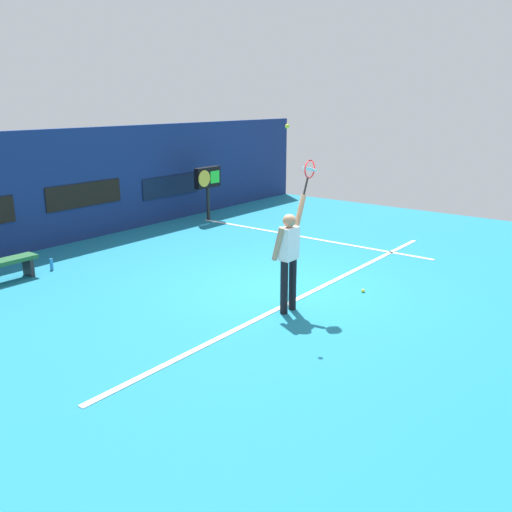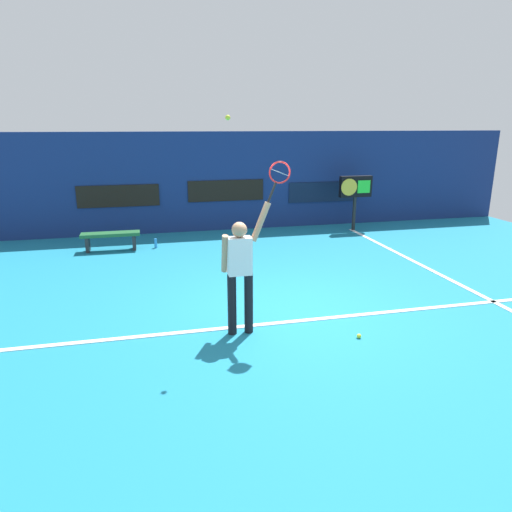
% 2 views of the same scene
% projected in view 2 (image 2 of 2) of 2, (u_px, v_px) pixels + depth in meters
% --- Properties ---
extents(ground_plane, '(18.00, 18.00, 0.00)m').
position_uv_depth(ground_plane, '(290.00, 310.00, 7.72)').
color(ground_plane, teal).
extents(back_wall, '(18.00, 0.20, 2.82)m').
position_uv_depth(back_wall, '(225.00, 182.00, 13.35)').
color(back_wall, navy).
rests_on(back_wall, ground_plane).
extents(sponsor_banner_center, '(2.20, 0.03, 0.60)m').
position_uv_depth(sponsor_banner_center, '(226.00, 191.00, 13.30)').
color(sponsor_banner_center, black).
extents(sponsor_banner_portside, '(2.20, 0.03, 0.60)m').
position_uv_depth(sponsor_banner_portside, '(118.00, 196.00, 12.66)').
color(sponsor_banner_portside, black).
extents(sponsor_banner_starboard, '(2.20, 0.03, 0.60)m').
position_uv_depth(sponsor_banner_starboard, '(324.00, 192.00, 14.00)').
color(sponsor_banner_starboard, '#0C1933').
extents(court_baseline, '(10.00, 0.10, 0.01)m').
position_uv_depth(court_baseline, '(299.00, 321.00, 7.29)').
color(court_baseline, white).
rests_on(court_baseline, ground_plane).
extents(court_sideline, '(0.10, 7.00, 0.01)m').
position_uv_depth(court_sideline, '(416.00, 262.00, 10.38)').
color(court_sideline, white).
rests_on(court_sideline, ground_plane).
extents(tennis_player, '(0.70, 0.31, 1.97)m').
position_uv_depth(tennis_player, '(240.00, 268.00, 6.63)').
color(tennis_player, black).
rests_on(tennis_player, ground_plane).
extents(tennis_racket, '(0.41, 0.27, 0.62)m').
position_uv_depth(tennis_racket, '(279.00, 175.00, 6.38)').
color(tennis_racket, black).
extents(tennis_ball, '(0.07, 0.07, 0.07)m').
position_uv_depth(tennis_ball, '(228.00, 118.00, 5.99)').
color(tennis_ball, '#CCE033').
extents(scoreboard_clock, '(0.96, 0.20, 1.59)m').
position_uv_depth(scoreboard_clock, '(355.00, 189.00, 13.24)').
color(scoreboard_clock, black).
rests_on(scoreboard_clock, ground_plane).
extents(court_bench, '(1.40, 0.36, 0.45)m').
position_uv_depth(court_bench, '(111.00, 237.00, 11.31)').
color(court_bench, '#1E592D').
rests_on(court_bench, ground_plane).
extents(water_bottle, '(0.07, 0.07, 0.24)m').
position_uv_depth(water_bottle, '(156.00, 243.00, 11.61)').
color(water_bottle, '#338CD8').
rests_on(water_bottle, ground_plane).
extents(spare_ball, '(0.07, 0.07, 0.07)m').
position_uv_depth(spare_ball, '(359.00, 336.00, 6.71)').
color(spare_ball, '#CCE033').
rests_on(spare_ball, ground_plane).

